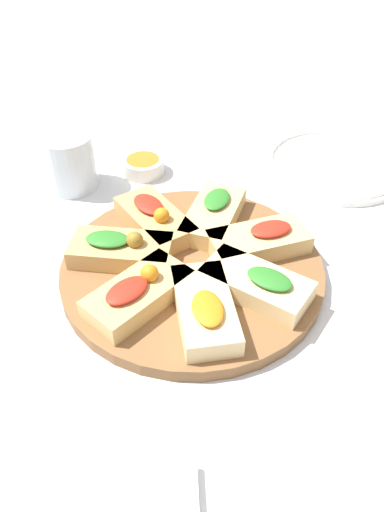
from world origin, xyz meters
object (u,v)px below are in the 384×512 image
object	(u,v)px
plate_right	(335,164)
dipping_bowl	(143,166)
water_glass	(69,162)
serving_board	(192,269)

from	to	relation	value
plate_right	dipping_bowl	distance (m)	0.32
plate_right	water_glass	bearing A→B (deg)	-176.50
serving_board	dipping_bowl	world-z (taller)	dipping_bowl
plate_right	water_glass	size ratio (longest dim) A/B	2.68
water_glass	dipping_bowl	world-z (taller)	water_glass
serving_board	water_glass	bearing A→B (deg)	128.97
water_glass	dipping_bowl	bearing A→B (deg)	15.53
water_glass	dipping_bowl	size ratio (longest dim) A/B	1.26
dipping_bowl	water_glass	bearing A→B (deg)	-164.47
serving_board	dipping_bowl	size ratio (longest dim) A/B	4.82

